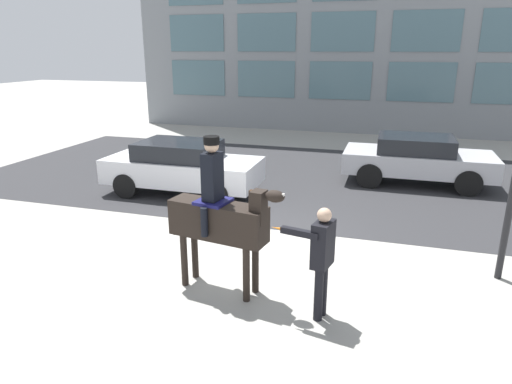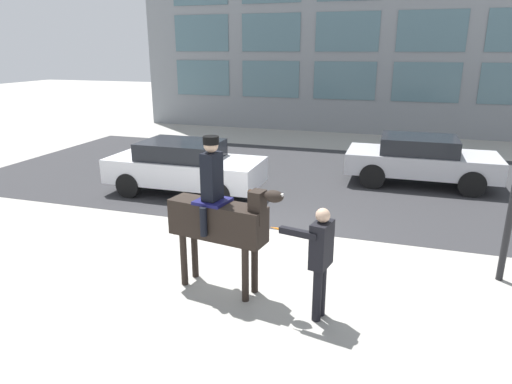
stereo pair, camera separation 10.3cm
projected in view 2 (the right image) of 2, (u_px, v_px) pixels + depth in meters
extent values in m
plane|color=#9E9B93|center=(260.00, 237.00, 9.39)|extent=(80.00, 80.00, 0.00)
cube|color=#2D2D30|center=(306.00, 178.00, 13.71)|extent=(19.55, 8.50, 0.01)
cube|color=slate|center=(203.00, 78.00, 22.33)|extent=(2.75, 0.02, 1.65)
cube|color=slate|center=(270.00, 79.00, 21.34)|extent=(2.75, 0.02, 1.65)
cube|color=slate|center=(344.00, 81.00, 20.35)|extent=(2.75, 0.02, 1.65)
cube|color=slate|center=(426.00, 82.00, 19.37)|extent=(2.75, 0.02, 1.65)
cube|color=slate|center=(201.00, 33.00, 21.71)|extent=(2.75, 0.02, 1.65)
cube|color=slate|center=(271.00, 33.00, 20.72)|extent=(2.75, 0.02, 1.65)
cube|color=slate|center=(347.00, 32.00, 19.73)|extent=(2.75, 0.02, 1.65)
cube|color=slate|center=(432.00, 31.00, 18.75)|extent=(2.75, 0.02, 1.65)
cube|color=black|center=(218.00, 220.00, 7.07)|extent=(1.63, 0.70, 0.57)
cylinder|color=black|center=(255.00, 266.00, 7.17)|extent=(0.11, 0.11, 0.89)
cylinder|color=black|center=(245.00, 275.00, 6.91)|extent=(0.11, 0.11, 0.89)
cylinder|color=black|center=(195.00, 252.00, 7.67)|extent=(0.11, 0.11, 0.89)
cylinder|color=black|center=(184.00, 260.00, 7.40)|extent=(0.11, 0.11, 0.89)
cube|color=black|center=(257.00, 207.00, 6.67)|extent=(0.24, 0.27, 0.49)
cube|color=#382314|center=(250.00, 204.00, 6.71)|extent=(0.05, 0.08, 0.44)
ellipsoid|color=black|center=(274.00, 196.00, 6.49)|extent=(0.33, 0.24, 0.18)
cube|color=silver|center=(280.00, 196.00, 6.45)|extent=(0.11, 0.07, 0.07)
cylinder|color=#382314|center=(175.00, 218.00, 7.46)|extent=(0.09, 0.09, 0.55)
cube|color=#14144C|center=(213.00, 201.00, 7.01)|extent=(0.55, 0.55, 0.05)
cube|color=black|center=(212.00, 176.00, 6.89)|extent=(0.27, 0.35, 0.73)
sphere|color=#D1A889|center=(211.00, 145.00, 6.75)|extent=(0.22, 0.22, 0.22)
cylinder|color=black|center=(211.00, 140.00, 6.73)|extent=(0.24, 0.24, 0.12)
cylinder|color=black|center=(222.00, 211.00, 7.32)|extent=(0.11, 0.11, 0.45)
cylinder|color=black|center=(204.00, 222.00, 6.86)|extent=(0.11, 0.11, 0.45)
cylinder|color=black|center=(317.00, 295.00, 6.42)|extent=(0.13, 0.13, 0.82)
cylinder|color=black|center=(321.00, 290.00, 6.55)|extent=(0.13, 0.13, 0.82)
cube|color=black|center=(321.00, 244.00, 6.26)|extent=(0.30, 0.44, 0.65)
sphere|color=#D1A889|center=(323.00, 215.00, 6.14)|extent=(0.20, 0.20, 0.20)
cube|color=black|center=(298.00, 233.00, 6.19)|extent=(0.56, 0.20, 0.09)
cone|color=orange|center=(275.00, 228.00, 6.35)|extent=(0.19, 0.08, 0.04)
cube|color=silver|center=(185.00, 170.00, 12.10)|extent=(4.07, 1.72, 0.64)
cube|color=black|center=(181.00, 150.00, 11.97)|extent=(2.03, 1.52, 0.44)
cylinder|color=black|center=(219.00, 194.00, 11.12)|extent=(0.65, 0.21, 0.65)
cylinder|color=black|center=(240.00, 178.00, 12.56)|extent=(0.65, 0.21, 0.65)
cylinder|color=black|center=(129.00, 185.00, 11.84)|extent=(0.65, 0.21, 0.65)
cylinder|color=black|center=(159.00, 170.00, 13.28)|extent=(0.65, 0.21, 0.65)
cube|color=#B7B7BC|center=(421.00, 163.00, 12.90)|extent=(4.08, 1.79, 0.58)
cube|color=black|center=(419.00, 145.00, 12.78)|extent=(2.04, 1.57, 0.45)
cylinder|color=black|center=(472.00, 184.00, 11.88)|extent=(0.70, 0.21, 0.70)
cylinder|color=black|center=(465.00, 169.00, 13.37)|extent=(0.70, 0.21, 0.70)
cylinder|color=black|center=(372.00, 176.00, 12.60)|extent=(0.70, 0.21, 0.70)
cylinder|color=black|center=(376.00, 163.00, 14.10)|extent=(0.70, 0.21, 0.70)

